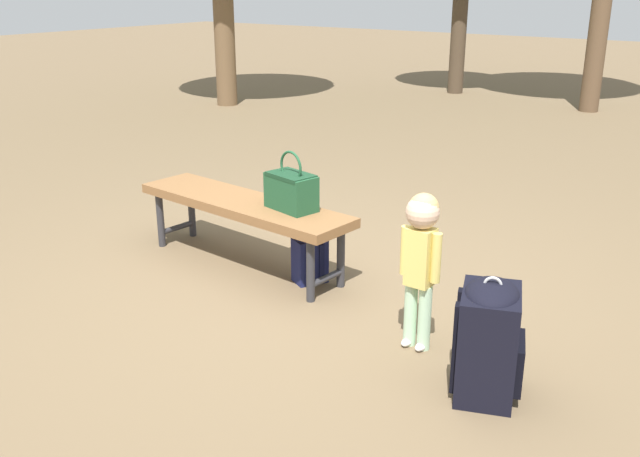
{
  "coord_description": "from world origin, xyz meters",
  "views": [
    {
      "loc": [
        2.35,
        -3.09,
        1.8
      ],
      "look_at": [
        0.15,
        0.01,
        0.45
      ],
      "focal_mm": 39.83,
      "sensor_mm": 36.0,
      "label": 1
    }
  ],
  "objects_px": {
    "child_standing": "(421,248)",
    "backpack_small": "(310,257)",
    "park_bench": "(243,208)",
    "backpack_large": "(489,337)",
    "handbag": "(291,190)"
  },
  "relations": [
    {
      "from": "park_bench",
      "to": "backpack_small",
      "type": "relative_size",
      "value": 4.98
    },
    {
      "from": "child_standing",
      "to": "backpack_large",
      "type": "relative_size",
      "value": 1.42
    },
    {
      "from": "handbag",
      "to": "child_standing",
      "type": "relative_size",
      "value": 0.45
    },
    {
      "from": "park_bench",
      "to": "child_standing",
      "type": "bearing_deg",
      "value": -12.68
    },
    {
      "from": "park_bench",
      "to": "backpack_large",
      "type": "xyz_separation_m",
      "value": [
        1.91,
        -0.54,
        -0.1
      ]
    },
    {
      "from": "child_standing",
      "to": "backpack_small",
      "type": "height_order",
      "value": "child_standing"
    },
    {
      "from": "backpack_large",
      "to": "backpack_small",
      "type": "bearing_deg",
      "value": 158.04
    },
    {
      "from": "park_bench",
      "to": "backpack_large",
      "type": "relative_size",
      "value": 2.81
    },
    {
      "from": "backpack_large",
      "to": "backpack_small",
      "type": "distance_m",
      "value": 1.51
    },
    {
      "from": "child_standing",
      "to": "backpack_small",
      "type": "distance_m",
      "value": 1.07
    },
    {
      "from": "handbag",
      "to": "backpack_large",
      "type": "bearing_deg",
      "value": -20.11
    },
    {
      "from": "park_bench",
      "to": "handbag",
      "type": "xyz_separation_m",
      "value": [
        0.37,
        0.03,
        0.18
      ]
    },
    {
      "from": "park_bench",
      "to": "handbag",
      "type": "distance_m",
      "value": 0.42
    },
    {
      "from": "handbag",
      "to": "backpack_small",
      "type": "relative_size",
      "value": 1.13
    },
    {
      "from": "backpack_large",
      "to": "backpack_small",
      "type": "height_order",
      "value": "backpack_large"
    }
  ]
}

